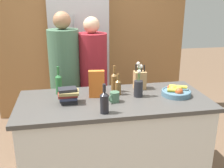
{
  "coord_description": "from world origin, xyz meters",
  "views": [
    {
      "loc": [
        -0.45,
        -2.33,
        1.88
      ],
      "look_at": [
        0.0,
        0.1,
        1.06
      ],
      "focal_mm": 42.0,
      "sensor_mm": 36.0,
      "label": 1
    }
  ],
  "objects_px": {
    "flower_vase": "(138,86)",
    "bottle_water": "(104,102)",
    "cereal_box": "(97,84)",
    "book_stack": "(68,95)",
    "bottle_oil": "(114,82)",
    "bottle_vinegar": "(59,83)",
    "bottle_wine": "(118,86)",
    "knife_block": "(140,80)",
    "refrigerator": "(79,59)",
    "person_at_sink": "(65,76)",
    "fruit_bowl": "(176,92)",
    "coffee_mug": "(114,97)",
    "person_in_blue": "(93,77)"
  },
  "relations": [
    {
      "from": "flower_vase",
      "to": "bottle_water",
      "type": "xyz_separation_m",
      "value": [
        -0.39,
        -0.33,
        -0.01
      ]
    },
    {
      "from": "cereal_box",
      "to": "book_stack",
      "type": "distance_m",
      "value": 0.31
    },
    {
      "from": "bottle_oil",
      "to": "bottle_vinegar",
      "type": "bearing_deg",
      "value": 176.47
    },
    {
      "from": "flower_vase",
      "to": "bottle_vinegar",
      "type": "distance_m",
      "value": 0.8
    },
    {
      "from": "flower_vase",
      "to": "cereal_box",
      "type": "distance_m",
      "value": 0.41
    },
    {
      "from": "cereal_box",
      "to": "bottle_wine",
      "type": "bearing_deg",
      "value": 7.35
    },
    {
      "from": "knife_block",
      "to": "book_stack",
      "type": "distance_m",
      "value": 0.81
    },
    {
      "from": "refrigerator",
      "to": "person_at_sink",
      "type": "relative_size",
      "value": 1.17
    },
    {
      "from": "flower_vase",
      "to": "bottle_oil",
      "type": "xyz_separation_m",
      "value": [
        -0.21,
        0.18,
        0.0
      ]
    },
    {
      "from": "flower_vase",
      "to": "refrigerator",
      "type": "bearing_deg",
      "value": 108.27
    },
    {
      "from": "bottle_oil",
      "to": "person_at_sink",
      "type": "bearing_deg",
      "value": 131.88
    },
    {
      "from": "fruit_bowl",
      "to": "book_stack",
      "type": "height_order",
      "value": "book_stack"
    },
    {
      "from": "coffee_mug",
      "to": "bottle_oil",
      "type": "xyz_separation_m",
      "value": [
        0.05,
        0.28,
        0.06
      ]
    },
    {
      "from": "bottle_water",
      "to": "person_at_sink",
      "type": "relative_size",
      "value": 0.15
    },
    {
      "from": "bottle_wine",
      "to": "person_at_sink",
      "type": "height_order",
      "value": "person_at_sink"
    },
    {
      "from": "cereal_box",
      "to": "bottle_oil",
      "type": "height_order",
      "value": "bottle_oil"
    },
    {
      "from": "bottle_oil",
      "to": "bottle_water",
      "type": "xyz_separation_m",
      "value": [
        -0.18,
        -0.51,
        -0.01
      ]
    },
    {
      "from": "book_stack",
      "to": "person_in_blue",
      "type": "bearing_deg",
      "value": 68.63
    },
    {
      "from": "person_in_blue",
      "to": "person_at_sink",
      "type": "bearing_deg",
      "value": 160.01
    },
    {
      "from": "knife_block",
      "to": "coffee_mug",
      "type": "height_order",
      "value": "knife_block"
    },
    {
      "from": "bottle_water",
      "to": "person_at_sink",
      "type": "height_order",
      "value": "person_at_sink"
    },
    {
      "from": "book_stack",
      "to": "person_at_sink",
      "type": "height_order",
      "value": "person_at_sink"
    },
    {
      "from": "bottle_vinegar",
      "to": "person_at_sink",
      "type": "bearing_deg",
      "value": 82.73
    },
    {
      "from": "refrigerator",
      "to": "knife_block",
      "type": "xyz_separation_m",
      "value": [
        0.57,
        -1.26,
        0.03
      ]
    },
    {
      "from": "person_at_sink",
      "to": "person_in_blue",
      "type": "distance_m",
      "value": 0.34
    },
    {
      "from": "fruit_bowl",
      "to": "bottle_water",
      "type": "relative_size",
      "value": 1.11
    },
    {
      "from": "bottle_oil",
      "to": "bottle_wine",
      "type": "distance_m",
      "value": 0.1
    },
    {
      "from": "bottle_wine",
      "to": "person_in_blue",
      "type": "relative_size",
      "value": 0.13
    },
    {
      "from": "flower_vase",
      "to": "bottle_water",
      "type": "bearing_deg",
      "value": -140.09
    },
    {
      "from": "bottle_oil",
      "to": "person_at_sink",
      "type": "xyz_separation_m",
      "value": [
        -0.5,
        0.56,
        -0.08
      ]
    },
    {
      "from": "flower_vase",
      "to": "bottle_wine",
      "type": "height_order",
      "value": "flower_vase"
    },
    {
      "from": "coffee_mug",
      "to": "book_stack",
      "type": "xyz_separation_m",
      "value": [
        -0.43,
        0.05,
        0.03
      ]
    },
    {
      "from": "bottle_vinegar",
      "to": "person_in_blue",
      "type": "distance_m",
      "value": 0.7
    },
    {
      "from": "fruit_bowl",
      "to": "person_in_blue",
      "type": "distance_m",
      "value": 1.11
    },
    {
      "from": "flower_vase",
      "to": "cereal_box",
      "type": "bearing_deg",
      "value": 171.51
    },
    {
      "from": "coffee_mug",
      "to": "bottle_oil",
      "type": "relative_size",
      "value": 0.41
    },
    {
      "from": "coffee_mug",
      "to": "bottle_oil",
      "type": "height_order",
      "value": "bottle_oil"
    },
    {
      "from": "bottle_water",
      "to": "cereal_box",
      "type": "bearing_deg",
      "value": 92.3
    },
    {
      "from": "flower_vase",
      "to": "person_in_blue",
      "type": "distance_m",
      "value": 0.86
    },
    {
      "from": "book_stack",
      "to": "bottle_wine",
      "type": "xyz_separation_m",
      "value": [
        0.5,
        0.13,
        0.01
      ]
    },
    {
      "from": "bottle_vinegar",
      "to": "bottle_wine",
      "type": "distance_m",
      "value": 0.6
    },
    {
      "from": "knife_block",
      "to": "bottle_water",
      "type": "relative_size",
      "value": 1.04
    },
    {
      "from": "flower_vase",
      "to": "bottle_water",
      "type": "distance_m",
      "value": 0.51
    },
    {
      "from": "book_stack",
      "to": "bottle_wine",
      "type": "relative_size",
      "value": 0.91
    },
    {
      "from": "refrigerator",
      "to": "fruit_bowl",
      "type": "xyz_separation_m",
      "value": [
        0.87,
        -1.53,
        -0.03
      ]
    },
    {
      "from": "coffee_mug",
      "to": "cereal_box",
      "type": "bearing_deg",
      "value": 132.67
    },
    {
      "from": "book_stack",
      "to": "bottle_water",
      "type": "height_order",
      "value": "bottle_water"
    },
    {
      "from": "knife_block",
      "to": "bottle_oil",
      "type": "relative_size",
      "value": 0.97
    },
    {
      "from": "knife_block",
      "to": "bottle_oil",
      "type": "xyz_separation_m",
      "value": [
        -0.29,
        -0.04,
        0.01
      ]
    },
    {
      "from": "refrigerator",
      "to": "person_in_blue",
      "type": "xyz_separation_m",
      "value": [
        0.12,
        -0.71,
        -0.08
      ]
    }
  ]
}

